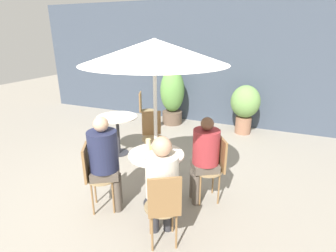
% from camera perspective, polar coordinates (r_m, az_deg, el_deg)
% --- Properties ---
extents(ground_plane, '(20.00, 20.00, 0.00)m').
position_cam_1_polar(ground_plane, '(3.86, -5.97, -15.73)').
color(ground_plane, gray).
extents(storefront_wall, '(10.00, 0.06, 3.00)m').
position_cam_1_polar(storefront_wall, '(6.71, 9.32, 13.16)').
color(storefront_wall, '#3D4756').
rests_on(storefront_wall, ground_plane).
extents(cafe_table_near, '(0.73, 0.73, 0.75)m').
position_cam_1_polar(cafe_table_near, '(3.48, -2.57, -8.65)').
color(cafe_table_near, '#2D2D33').
rests_on(cafe_table_near, ground_plane).
extents(cafe_table_far, '(0.76, 0.76, 0.75)m').
position_cam_1_polar(cafe_table_far, '(5.03, -10.95, 0.27)').
color(cafe_table_far, '#2D2D33').
rests_on(cafe_table_far, ground_plane).
extents(bistro_chair_0, '(0.45, 0.44, 0.92)m').
position_cam_1_polar(bistro_chair_0, '(3.52, -15.74, -9.55)').
color(bistro_chair_0, '#997F56').
rests_on(bistro_chair_0, ground_plane).
extents(bistro_chair_1, '(0.44, 0.45, 0.92)m').
position_cam_1_polar(bistro_chair_1, '(2.82, -0.94, -16.71)').
color(bistro_chair_1, '#997F56').
rests_on(bistro_chair_1, ground_plane).
extents(bistro_chair_2, '(0.45, 0.44, 0.92)m').
position_cam_1_polar(bistro_chair_2, '(3.64, 10.12, -8.05)').
color(bistro_chair_2, '#997F56').
rests_on(bistro_chair_2, ground_plane).
extents(bistro_chair_3, '(0.44, 0.43, 0.92)m').
position_cam_1_polar(bistro_chair_3, '(6.25, -5.20, 4.04)').
color(bistro_chair_3, '#997F56').
rests_on(bistro_chair_3, ground_plane).
extents(bistro_chair_4, '(0.45, 0.45, 0.92)m').
position_cam_1_polar(bistro_chair_4, '(4.68, -3.45, -1.34)').
color(bistro_chair_4, '#997F56').
rests_on(bistro_chair_4, ground_plane).
extents(seated_person_0, '(0.46, 0.45, 1.28)m').
position_cam_1_polar(seated_person_0, '(3.41, -13.58, -6.50)').
color(seated_person_0, brown).
rests_on(seated_person_0, ground_plane).
extents(seated_person_1, '(0.43, 0.44, 1.25)m').
position_cam_1_polar(seated_person_1, '(2.84, -1.34, -11.85)').
color(seated_person_1, '#2D2D33').
rests_on(seated_person_1, ground_plane).
extents(seated_person_2, '(0.44, 0.43, 1.22)m').
position_cam_1_polar(seated_person_2, '(3.52, 7.97, -5.81)').
color(seated_person_2, brown).
rests_on(seated_person_2, ground_plane).
extents(beer_glass_0, '(0.06, 0.06, 0.16)m').
position_cam_1_polar(beer_glass_0, '(3.40, -0.21, -4.59)').
color(beer_glass_0, '#DBC65B').
rests_on(beer_glass_0, cafe_table_near).
extents(beer_glass_1, '(0.07, 0.07, 0.16)m').
position_cam_1_polar(beer_glass_1, '(3.46, -4.31, -4.11)').
color(beer_glass_1, beige).
rests_on(beer_glass_1, cafe_table_near).
extents(beer_glass_2, '(0.06, 0.06, 0.16)m').
position_cam_1_polar(beer_glass_2, '(3.24, -3.43, -5.87)').
color(beer_glass_2, '#DBC65B').
rests_on(beer_glass_2, cafe_table_near).
extents(potted_plant_0, '(0.60, 0.60, 1.41)m').
position_cam_1_polar(potted_plant_0, '(6.64, 0.94, 6.71)').
color(potted_plant_0, brown).
rests_on(potted_plant_0, ground_plane).
extents(potted_plant_1, '(0.66, 0.66, 1.13)m').
position_cam_1_polar(potted_plant_1, '(6.23, 16.43, 4.44)').
color(potted_plant_1, '#93664C').
rests_on(potted_plant_1, ground_plane).
extents(umbrella, '(1.71, 1.71, 2.17)m').
position_cam_1_polar(umbrella, '(3.07, -2.99, 15.84)').
color(umbrella, silver).
rests_on(umbrella, ground_plane).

